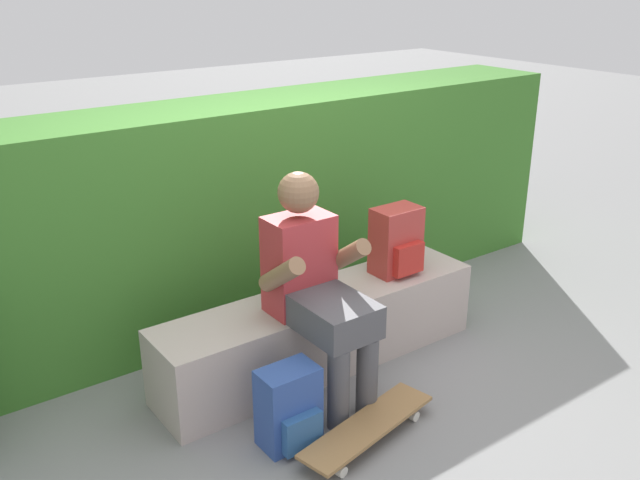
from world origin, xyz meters
TOP-DOWN VIEW (x-y plane):
  - ground_plane at (0.00, 0.00)m, footprint 24.00×24.00m
  - bench_main at (0.00, 0.31)m, footprint 1.95×0.42m
  - person_skater at (-0.19, 0.11)m, footprint 0.49×0.62m
  - skateboard_near_person at (-0.23, -0.38)m, footprint 0.82×0.36m
  - backpack_on_bench at (0.54, 0.30)m, footprint 0.28×0.23m
  - backpack_on_ground at (-0.54, -0.18)m, footprint 0.28×0.23m
  - hedge_row at (0.02, 1.18)m, footprint 4.89×0.63m

SIDE VIEW (x-z plane):
  - ground_plane at x=0.00m, z-range 0.00..0.00m
  - skateboard_near_person at x=-0.23m, z-range 0.03..0.12m
  - backpack_on_ground at x=-0.54m, z-range -0.01..0.39m
  - bench_main at x=0.00m, z-range 0.00..0.44m
  - backpack_on_bench at x=0.54m, z-range 0.43..0.83m
  - person_skater at x=-0.19m, z-range 0.04..1.23m
  - hedge_row at x=0.02m, z-range 0.00..1.38m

